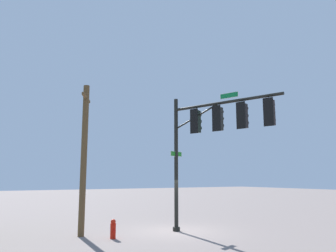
% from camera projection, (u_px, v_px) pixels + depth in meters
% --- Properties ---
extents(ground_plane, '(120.00, 120.00, 0.00)m').
position_uv_depth(ground_plane, '(176.00, 231.00, 16.34)').
color(ground_plane, gray).
extents(signal_pole_assembly, '(5.47, 2.62, 6.70)m').
position_uv_depth(signal_pole_assembly, '(215.00, 129.00, 15.70)').
color(signal_pole_assembly, black).
rests_on(signal_pole_assembly, ground_plane).
extents(utility_pole, '(1.68, 0.89, 7.01)m').
position_uv_depth(utility_pole, '(84.00, 156.00, 15.41)').
color(utility_pole, brown).
rests_on(utility_pole, ground_plane).
extents(fire_hydrant, '(0.33, 0.24, 0.83)m').
position_uv_depth(fire_hydrant, '(113.00, 229.00, 14.36)').
color(fire_hydrant, red).
rests_on(fire_hydrant, ground_plane).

